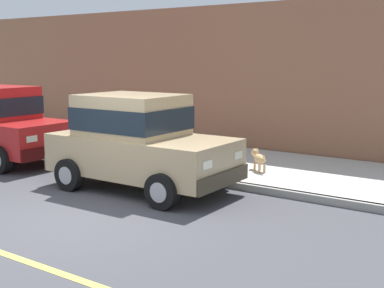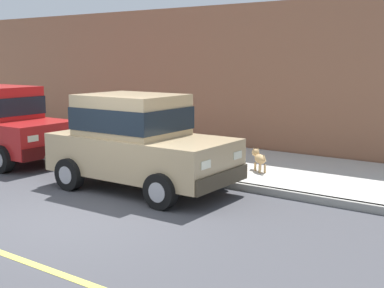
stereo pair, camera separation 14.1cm
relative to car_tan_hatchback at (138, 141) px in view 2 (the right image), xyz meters
name	(u,v)px [view 2 (the right image)]	position (x,y,z in m)	size (l,w,h in m)	color
ground_plane	(71,218)	(-2.08, -0.36, -0.98)	(80.00, 80.00, 0.00)	#424247
curb	(186,177)	(1.12, -0.36, -0.91)	(0.16, 64.00, 0.14)	gray
sidewalk	(230,163)	(2.92, -0.36, -0.91)	(3.60, 64.00, 0.14)	#B7B5AD
car_tan_hatchback	(138,141)	(0.00, 0.00, 0.00)	(2.00, 3.82, 1.88)	tan
car_red_hatchback	(0,123)	(0.12, 4.72, 0.00)	(1.98, 3.81, 1.88)	red
dog_tan	(259,158)	(2.29, -1.47, -0.55)	(0.53, 0.60, 0.49)	tan
building_facade	(147,76)	(5.02, 4.05, 1.04)	(0.50, 20.00, 4.02)	#8C5B42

